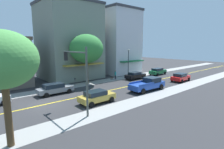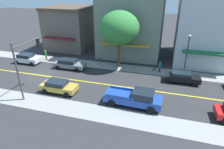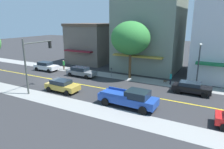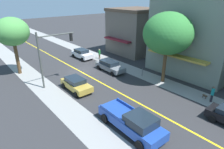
{
  "view_description": "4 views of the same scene",
  "coord_description": "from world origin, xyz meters",
  "views": [
    {
      "loc": [
        19.34,
        -6.62,
        6.64
      ],
      "look_at": [
        -1.2,
        11.04,
        2.06
      ],
      "focal_mm": 28.2,
      "sensor_mm": 36.0,
      "label": 1
    },
    {
      "loc": [
        20.87,
        16.51,
        11.73
      ],
      "look_at": [
        0.78,
        10.64,
        1.9
      ],
      "focal_mm": 31.04,
      "sensor_mm": 36.0,
      "label": 2
    },
    {
      "loc": [
        21.25,
        21.46,
        8.52
      ],
      "look_at": [
        -1.16,
        9.36,
        1.67
      ],
      "focal_mm": 32.43,
      "sensor_mm": 36.0,
      "label": 3
    },
    {
      "loc": [
        12.86,
        22.5,
        10.16
      ],
      "look_at": [
        -0.69,
        6.35,
        1.33
      ],
      "focal_mm": 30.8,
      "sensor_mm": 36.0,
      "label": 4
    }
  ],
  "objects": [
    {
      "name": "traffic_light_mast",
      "position": [
        4.64,
        1.86,
        4.26
      ],
      "size": [
        4.53,
        0.32,
        6.49
      ],
      "rotation": [
        0.0,
        0.0,
        3.14
      ],
      "color": "#474C47",
      "rests_on": "ground"
    },
    {
      "name": "pale_office_building",
      "position": [
        -13.42,
        -2.02,
        3.97
      ],
      "size": [
        9.32,
        8.12,
        7.91
      ],
      "rotation": [
        0.0,
        0.0,
        -1.57
      ],
      "color": "#665B51",
      "rests_on": "ground"
    },
    {
      "name": "street_tree_left_near",
      "position": [
        6.77,
        -4.7,
        5.71
      ],
      "size": [
        4.29,
        4.29,
        7.58
      ],
      "color": "brown",
      "rests_on": "ground"
    },
    {
      "name": "fire_hydrant",
      "position": [
        -5.1,
        2.31,
        0.43
      ],
      "size": [
        0.44,
        0.24,
        0.86
      ],
      "color": "yellow",
      "rests_on": "ground"
    },
    {
      "name": "ground_plane",
      "position": [
        0.0,
        0.0,
        0.0
      ],
      "size": [
        140.0,
        140.0,
        0.0
      ],
      "primitive_type": "plane",
      "color": "#2D2D30"
    },
    {
      "name": "small_dog",
      "position": [
        -6.01,
        15.19,
        0.32
      ],
      "size": [
        0.37,
        0.64,
        0.48
      ],
      "rotation": [
        0.0,
        0.0,
        1.27
      ],
      "color": "#4C3828",
      "rests_on": "ground"
    },
    {
      "name": "grey_sedan_left_curb",
      "position": [
        -3.37,
        2.65,
        0.77
      ],
      "size": [
        2.02,
        4.81,
        1.47
      ],
      "rotation": [
        0.0,
        0.0,
        1.56
      ],
      "color": "slate",
      "rests_on": "ground"
    },
    {
      "name": "sidewalk_right",
      "position": [
        6.01,
        0.0,
        0.0
      ],
      "size": [
        2.67,
        126.0,
        0.01
      ],
      "primitive_type": "cube",
      "color": "gray",
      "rests_on": "ground"
    },
    {
      "name": "white_sedan_left_curb",
      "position": [
        -3.49,
        -4.97,
        0.8
      ],
      "size": [
        2.11,
        4.27,
        1.53
      ],
      "rotation": [
        0.0,
        0.0,
        1.59
      ],
      "color": "silver",
      "rests_on": "ground"
    },
    {
      "name": "gold_sedan_right_curb",
      "position": [
        3.34,
        4.81,
        0.77
      ],
      "size": [
        2.04,
        4.3,
        1.44
      ],
      "rotation": [
        0.0,
        0.0,
        1.57
      ],
      "color": "#B29338",
      "rests_on": "ground"
    },
    {
      "name": "pedestrian_teal_shirt",
      "position": [
        -5.87,
        15.93,
        0.92
      ],
      "size": [
        0.31,
        0.31,
        1.71
      ],
      "rotation": [
        0.0,
        0.0,
        3.1
      ],
      "color": "black",
      "rests_on": "ground"
    },
    {
      "name": "pedestrian_green_shirt",
      "position": [
        -5.63,
        -2.85,
        0.89
      ],
      "size": [
        0.35,
        0.35,
        1.68
      ],
      "rotation": [
        0.0,
        0.0,
        0.52
      ],
      "color": "brown",
      "rests_on": "ground"
    },
    {
      "name": "sidewalk_left",
      "position": [
        -6.01,
        0.0,
        0.0
      ],
      "size": [
        2.67,
        126.0,
        0.01
      ],
      "primitive_type": "cube",
      "color": "gray",
      "rests_on": "ground"
    },
    {
      "name": "brick_apartment_block",
      "position": [
        -13.43,
        10.2,
        7.39
      ],
      "size": [
        11.52,
        10.75,
        14.76
      ],
      "rotation": [
        0.0,
        0.0,
        -1.57
      ],
      "color": "gray",
      "rests_on": "ground"
    },
    {
      "name": "parking_meter",
      "position": [
        -5.51,
        6.89,
        0.93
      ],
      "size": [
        0.12,
        0.18,
        1.41
      ],
      "color": "#4C4C51",
      "rests_on": "ground"
    },
    {
      "name": "blue_pickup_truck",
      "position": [
        3.6,
        13.96,
        0.92
      ],
      "size": [
        2.43,
        6.07,
        1.84
      ],
      "rotation": [
        0.0,
        0.0,
        1.54
      ],
      "color": "#1E429E",
      "rests_on": "ground"
    },
    {
      "name": "street_tree_right_corner",
      "position": [
        -6.26,
        9.68,
        5.99
      ],
      "size": [
        5.72,
        5.72,
        8.44
      ],
      "color": "brown",
      "rests_on": "ground"
    },
    {
      "name": "road_centerline_stripe",
      "position": [
        0.0,
        0.0,
        0.0
      ],
      "size": [
        0.2,
        126.0,
        0.0
      ],
      "primitive_type": "cube",
      "color": "yellow",
      "rests_on": "ground"
    }
  ]
}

